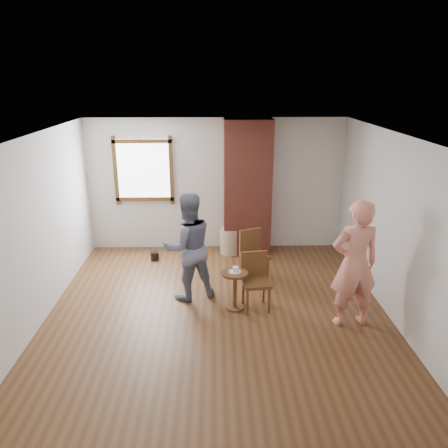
{
  "coord_description": "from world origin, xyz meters",
  "views": [
    {
      "loc": [
        -0.05,
        -5.63,
        3.34
      ],
      "look_at": [
        0.11,
        0.8,
        1.15
      ],
      "focal_mm": 35.0,
      "sensor_mm": 36.0,
      "label": 1
    }
  ],
  "objects_px": {
    "dining_chair_left": "(255,277)",
    "side_table": "(235,284)",
    "stoneware_crock": "(230,241)",
    "person_pink": "(354,264)",
    "man": "(188,247)",
    "dining_chair_right": "(253,252)"
  },
  "relations": [
    {
      "from": "dining_chair_left",
      "to": "side_table",
      "type": "xyz_separation_m",
      "value": [
        -0.31,
        -0.05,
        -0.08
      ]
    },
    {
      "from": "stoneware_crock",
      "to": "dining_chair_left",
      "type": "distance_m",
      "value": 2.16
    },
    {
      "from": "dining_chair_left",
      "to": "person_pink",
      "type": "relative_size",
      "value": 0.47
    },
    {
      "from": "dining_chair_left",
      "to": "side_table",
      "type": "height_order",
      "value": "dining_chair_left"
    },
    {
      "from": "man",
      "to": "dining_chair_right",
      "type": "bearing_deg",
      "value": -169.83
    },
    {
      "from": "side_table",
      "to": "stoneware_crock",
      "type": "bearing_deg",
      "value": 89.74
    },
    {
      "from": "side_table",
      "to": "person_pink",
      "type": "xyz_separation_m",
      "value": [
        1.6,
        -0.47,
        0.51
      ]
    },
    {
      "from": "side_table",
      "to": "person_pink",
      "type": "distance_m",
      "value": 1.75
    },
    {
      "from": "stoneware_crock",
      "to": "person_pink",
      "type": "height_order",
      "value": "person_pink"
    },
    {
      "from": "dining_chair_left",
      "to": "side_table",
      "type": "relative_size",
      "value": 1.43
    },
    {
      "from": "dining_chair_left",
      "to": "person_pink",
      "type": "xyz_separation_m",
      "value": [
        1.29,
        -0.52,
        0.43
      ]
    },
    {
      "from": "dining_chair_left",
      "to": "man",
      "type": "height_order",
      "value": "man"
    },
    {
      "from": "stoneware_crock",
      "to": "man",
      "type": "height_order",
      "value": "man"
    },
    {
      "from": "side_table",
      "to": "man",
      "type": "height_order",
      "value": "man"
    },
    {
      "from": "side_table",
      "to": "person_pink",
      "type": "bearing_deg",
      "value": -16.35
    },
    {
      "from": "dining_chair_right",
      "to": "man",
      "type": "xyz_separation_m",
      "value": [
        -1.07,
        -0.66,
        0.37
      ]
    },
    {
      "from": "dining_chair_right",
      "to": "man",
      "type": "relative_size",
      "value": 0.51
    },
    {
      "from": "dining_chair_right",
      "to": "man",
      "type": "bearing_deg",
      "value": -171.74
    },
    {
      "from": "side_table",
      "to": "man",
      "type": "distance_m",
      "value": 0.92
    },
    {
      "from": "stoneware_crock",
      "to": "person_pink",
      "type": "bearing_deg",
      "value": -59.0
    },
    {
      "from": "stoneware_crock",
      "to": "person_pink",
      "type": "relative_size",
      "value": 0.28
    },
    {
      "from": "dining_chair_left",
      "to": "man",
      "type": "xyz_separation_m",
      "value": [
        -1.01,
        0.33,
        0.37
      ]
    }
  ]
}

